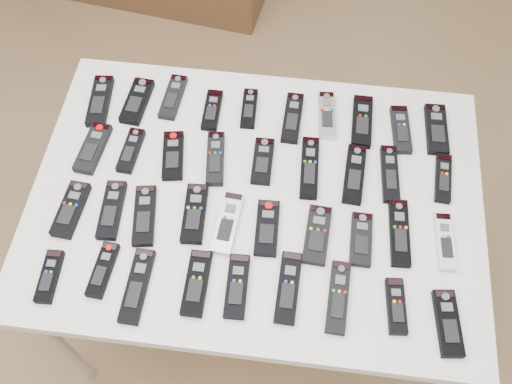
# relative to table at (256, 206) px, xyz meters

# --- Properties ---
(ground) EXTENTS (4.00, 4.00, 0.00)m
(ground) POSITION_rel_table_xyz_m (-0.13, -0.10, -0.72)
(ground) COLOR #8F6C49
(ground) RESTS_ON ground
(table) EXTENTS (1.25, 0.88, 0.78)m
(table) POSITION_rel_table_xyz_m (0.00, 0.00, 0.00)
(table) COLOR white
(table) RESTS_ON ground
(remote_0) EXTENTS (0.07, 0.19, 0.02)m
(remote_0) POSITION_rel_table_xyz_m (-0.51, 0.27, 0.07)
(remote_0) COLOR black
(remote_0) RESTS_ON table
(remote_1) EXTENTS (0.07, 0.17, 0.02)m
(remote_1) POSITION_rel_table_xyz_m (-0.40, 0.28, 0.07)
(remote_1) COLOR black
(remote_1) RESTS_ON table
(remote_2) EXTENTS (0.06, 0.17, 0.02)m
(remote_2) POSITION_rel_table_xyz_m (-0.29, 0.31, 0.07)
(remote_2) COLOR black
(remote_2) RESTS_ON table
(remote_3) EXTENTS (0.05, 0.15, 0.02)m
(remote_3) POSITION_rel_table_xyz_m (-0.17, 0.27, 0.07)
(remote_3) COLOR black
(remote_3) RESTS_ON table
(remote_4) EXTENTS (0.05, 0.14, 0.02)m
(remote_4) POSITION_rel_table_xyz_m (-0.06, 0.29, 0.07)
(remote_4) COLOR black
(remote_4) RESTS_ON table
(remote_5) EXTENTS (0.06, 0.18, 0.02)m
(remote_5) POSITION_rel_table_xyz_m (0.08, 0.27, 0.07)
(remote_5) COLOR black
(remote_5) RESTS_ON table
(remote_6) EXTENTS (0.06, 0.17, 0.02)m
(remote_6) POSITION_rel_table_xyz_m (0.18, 0.30, 0.07)
(remote_6) COLOR #B7B7BC
(remote_6) RESTS_ON table
(remote_7) EXTENTS (0.06, 0.18, 0.02)m
(remote_7) POSITION_rel_table_xyz_m (0.28, 0.29, 0.07)
(remote_7) COLOR black
(remote_7) RESTS_ON table
(remote_8) EXTENTS (0.07, 0.17, 0.02)m
(remote_8) POSITION_rel_table_xyz_m (0.40, 0.27, 0.07)
(remote_8) COLOR black
(remote_8) RESTS_ON table
(remote_9) EXTENTS (0.07, 0.18, 0.02)m
(remote_9) POSITION_rel_table_xyz_m (0.50, 0.29, 0.07)
(remote_9) COLOR black
(remote_9) RESTS_ON table
(remote_10) EXTENTS (0.07, 0.17, 0.02)m
(remote_10) POSITION_rel_table_xyz_m (-0.49, 0.09, 0.07)
(remote_10) COLOR black
(remote_10) RESTS_ON table
(remote_11) EXTENTS (0.05, 0.15, 0.02)m
(remote_11) POSITION_rel_table_xyz_m (-0.38, 0.10, 0.07)
(remote_11) COLOR black
(remote_11) RESTS_ON table
(remote_12) EXTENTS (0.08, 0.17, 0.02)m
(remote_12) POSITION_rel_table_xyz_m (-0.25, 0.10, 0.07)
(remote_12) COLOR black
(remote_12) RESTS_ON table
(remote_13) EXTENTS (0.07, 0.18, 0.02)m
(remote_13) POSITION_rel_table_xyz_m (-0.13, 0.10, 0.07)
(remote_13) COLOR black
(remote_13) RESTS_ON table
(remote_14) EXTENTS (0.06, 0.15, 0.02)m
(remote_14) POSITION_rel_table_xyz_m (0.01, 0.11, 0.07)
(remote_14) COLOR black
(remote_14) RESTS_ON table
(remote_15) EXTENTS (0.06, 0.20, 0.02)m
(remote_15) POSITION_rel_table_xyz_m (0.14, 0.10, 0.07)
(remote_15) COLOR black
(remote_15) RESTS_ON table
(remote_16) EXTENTS (0.06, 0.19, 0.02)m
(remote_16) POSITION_rel_table_xyz_m (0.27, 0.10, 0.07)
(remote_16) COLOR black
(remote_16) RESTS_ON table
(remote_17) EXTENTS (0.06, 0.18, 0.02)m
(remote_17) POSITION_rel_table_xyz_m (0.37, 0.11, 0.07)
(remote_17) COLOR black
(remote_17) RESTS_ON table
(remote_18) EXTENTS (0.05, 0.16, 0.02)m
(remote_18) POSITION_rel_table_xyz_m (0.52, 0.11, 0.07)
(remote_18) COLOR black
(remote_18) RESTS_ON table
(remote_19) EXTENTS (0.07, 0.17, 0.02)m
(remote_19) POSITION_rel_table_xyz_m (-0.49, -0.11, 0.07)
(remote_19) COLOR black
(remote_19) RESTS_ON table
(remote_20) EXTENTS (0.06, 0.18, 0.02)m
(remote_20) POSITION_rel_table_xyz_m (-0.38, -0.10, 0.07)
(remote_20) COLOR black
(remote_20) RESTS_ON table
(remote_21) EXTENTS (0.08, 0.19, 0.02)m
(remote_21) POSITION_rel_table_xyz_m (-0.29, -0.10, 0.07)
(remote_21) COLOR black
(remote_21) RESTS_ON table
(remote_22) EXTENTS (0.07, 0.18, 0.02)m
(remote_22) POSITION_rel_table_xyz_m (-0.16, -0.08, 0.07)
(remote_22) COLOR black
(remote_22) RESTS_ON table
(remote_23) EXTENTS (0.07, 0.19, 0.02)m
(remote_23) POSITION_rel_table_xyz_m (-0.06, -0.10, 0.07)
(remote_23) COLOR #B7B7BC
(remote_23) RESTS_ON table
(remote_24) EXTENTS (0.07, 0.16, 0.02)m
(remote_24) POSITION_rel_table_xyz_m (0.04, -0.10, 0.07)
(remote_24) COLOR black
(remote_24) RESTS_ON table
(remote_25) EXTENTS (0.07, 0.17, 0.02)m
(remote_25) POSITION_rel_table_xyz_m (0.18, -0.11, 0.07)
(remote_25) COLOR black
(remote_25) RESTS_ON table
(remote_26) EXTENTS (0.06, 0.15, 0.02)m
(remote_26) POSITION_rel_table_xyz_m (0.29, -0.10, 0.07)
(remote_26) COLOR black
(remote_26) RESTS_ON table
(remote_27) EXTENTS (0.06, 0.20, 0.02)m
(remote_27) POSITION_rel_table_xyz_m (0.39, -0.07, 0.07)
(remote_27) COLOR black
(remote_27) RESTS_ON table
(remote_28) EXTENTS (0.05, 0.17, 0.02)m
(remote_28) POSITION_rel_table_xyz_m (0.51, -0.08, 0.07)
(remote_28) COLOR silver
(remote_28) RESTS_ON table
(remote_29) EXTENTS (0.05, 0.14, 0.02)m
(remote_29) POSITION_rel_table_xyz_m (-0.49, -0.31, 0.07)
(remote_29) COLOR black
(remote_29) RESTS_ON table
(remote_30) EXTENTS (0.05, 0.15, 0.02)m
(remote_30) POSITION_rel_table_xyz_m (-0.36, -0.27, 0.07)
(remote_30) COLOR black
(remote_30) RESTS_ON table
(remote_31) EXTENTS (0.05, 0.20, 0.02)m
(remote_31) POSITION_rel_table_xyz_m (-0.26, -0.30, 0.07)
(remote_31) COLOR black
(remote_31) RESTS_ON table
(remote_32) EXTENTS (0.06, 0.17, 0.02)m
(remote_32) POSITION_rel_table_xyz_m (-0.12, -0.28, 0.07)
(remote_32) COLOR black
(remote_32) RESTS_ON table
(remote_33) EXTENTS (0.06, 0.17, 0.02)m
(remote_33) POSITION_rel_table_xyz_m (-0.01, -0.27, 0.07)
(remote_33) COLOR black
(remote_33) RESTS_ON table
(remote_34) EXTENTS (0.06, 0.19, 0.02)m
(remote_34) POSITION_rel_table_xyz_m (0.11, -0.26, 0.07)
(remote_34) COLOR black
(remote_34) RESTS_ON table
(remote_35) EXTENTS (0.06, 0.19, 0.02)m
(remote_35) POSITION_rel_table_xyz_m (0.24, -0.27, 0.07)
(remote_35) COLOR black
(remote_35) RESTS_ON table
(remote_36) EXTENTS (0.06, 0.15, 0.02)m
(remote_36) POSITION_rel_table_xyz_m (0.38, -0.28, 0.07)
(remote_36) COLOR black
(remote_36) RESTS_ON table
(remote_37) EXTENTS (0.07, 0.17, 0.02)m
(remote_37) POSITION_rel_table_xyz_m (0.51, -0.31, 0.07)
(remote_37) COLOR black
(remote_37) RESTS_ON table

